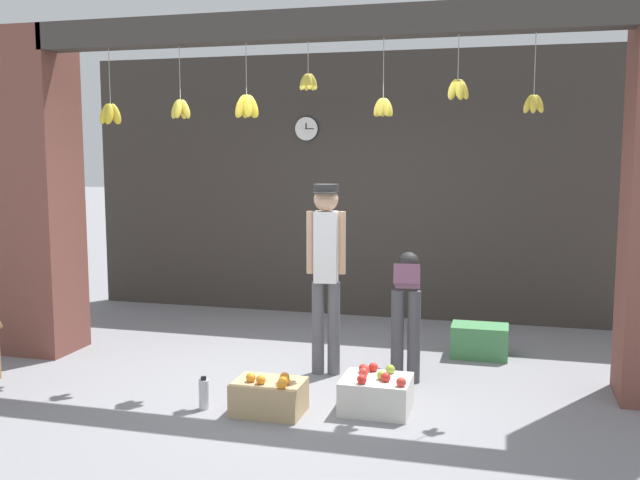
% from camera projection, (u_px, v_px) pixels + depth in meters
% --- Properties ---
extents(ground_plane, '(60.00, 60.00, 0.00)m').
position_uv_depth(ground_plane, '(308.00, 382.00, 6.08)').
color(ground_plane, gray).
extents(shop_back_wall, '(6.96, 0.12, 3.10)m').
position_uv_depth(shop_back_wall, '(369.00, 186.00, 8.41)').
color(shop_back_wall, '#38332D').
rests_on(shop_back_wall, ground_plane).
extents(shop_pillar_left, '(0.70, 0.60, 3.10)m').
position_uv_depth(shop_pillar_left, '(36.00, 194.00, 6.90)').
color(shop_pillar_left, brown).
rests_on(shop_pillar_left, ground_plane).
extents(storefront_awning, '(5.06, 0.27, 0.92)m').
position_uv_depth(storefront_awning, '(309.00, 32.00, 5.84)').
color(storefront_awning, '#3D3833').
extents(shopkeeper, '(0.34, 0.28, 1.68)m').
position_uv_depth(shopkeeper, '(326.00, 263.00, 6.20)').
color(shopkeeper, '#56565B').
rests_on(shopkeeper, ground_plane).
extents(worker_stooping, '(0.30, 0.79, 1.03)m').
position_uv_depth(worker_stooping, '(407.00, 298.00, 6.22)').
color(worker_stooping, '#424247').
rests_on(worker_stooping, ground_plane).
extents(fruit_crate_oranges, '(0.52, 0.37, 0.32)m').
position_uv_depth(fruit_crate_oranges, '(269.00, 396.00, 5.35)').
color(fruit_crate_oranges, tan).
rests_on(fruit_crate_oranges, ground_plane).
extents(fruit_crate_apples, '(0.52, 0.44, 0.33)m').
position_uv_depth(fruit_crate_apples, '(376.00, 393.00, 5.39)').
color(fruit_crate_apples, silver).
rests_on(fruit_crate_apples, ground_plane).
extents(produce_box_green, '(0.53, 0.35, 0.31)m').
position_uv_depth(produce_box_green, '(480.00, 341.00, 6.82)').
color(produce_box_green, '#42844C').
rests_on(produce_box_green, ground_plane).
extents(water_bottle, '(0.08, 0.08, 0.25)m').
position_uv_depth(water_bottle, '(204.00, 394.00, 5.44)').
color(water_bottle, silver).
rests_on(water_bottle, ground_plane).
extents(wall_clock, '(0.29, 0.03, 0.29)m').
position_uv_depth(wall_clock, '(306.00, 129.00, 8.45)').
color(wall_clock, black).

